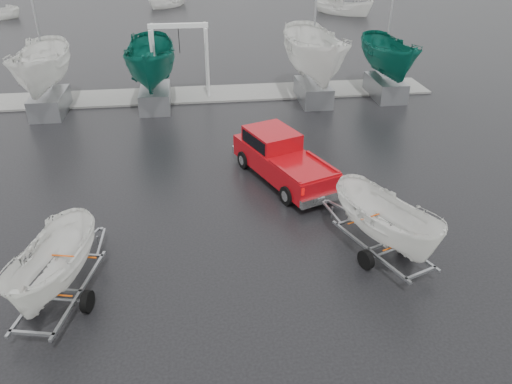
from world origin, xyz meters
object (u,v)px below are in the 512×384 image
object	(u,v)px
trailer_hitched	(392,183)
boat_hoist	(180,50)
pickup_truck	(280,156)
trailer_parked	(45,227)

from	to	relation	value
trailer_hitched	boat_hoist	world-z (taller)	trailer_hitched
boat_hoist	pickup_truck	bearing A→B (deg)	-70.67
trailer_hitched	trailer_parked	size ratio (longest dim) A/B	1.05
boat_hoist	trailer_parked	bearing A→B (deg)	-100.71
pickup_truck	trailer_parked	bearing A→B (deg)	-158.17
pickup_truck	trailer_parked	distance (m)	9.92
trailer_parked	boat_hoist	world-z (taller)	trailer_parked
trailer_hitched	trailer_parked	distance (m)	9.45
trailer_hitched	pickup_truck	bearing A→B (deg)	90.00
trailer_hitched	trailer_parked	bearing A→B (deg)	164.44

